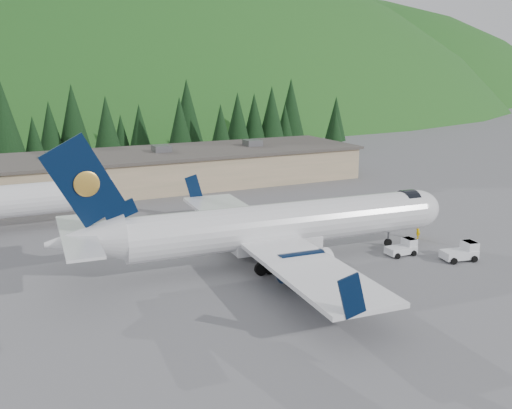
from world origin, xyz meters
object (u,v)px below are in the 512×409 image
object	(u,v)px
ramp_worker	(418,230)
baggage_tug_a	(403,248)
airliner	(274,227)
baggage_tug_b	(462,252)
terminal_building	(129,171)

from	to	relation	value
ramp_worker	baggage_tug_a	bearing A→B (deg)	-0.31
airliner	ramp_worker	xyz separation A→B (m)	(16.85, -0.12, -2.44)
baggage_tug_b	terminal_building	size ratio (longest dim) A/B	0.05
airliner	ramp_worker	world-z (taller)	airliner
baggage_tug_a	ramp_worker	xyz separation A→B (m)	(4.84, 3.46, 0.20)
airliner	baggage_tug_b	xyz separation A→B (m)	(15.86, -7.16, -2.56)
terminal_building	ramp_worker	bearing A→B (deg)	-61.38
terminal_building	ramp_worker	distance (m)	43.38
airliner	baggage_tug_a	bearing A→B (deg)	-12.59
baggage_tug_a	terminal_building	distance (m)	44.49
airliner	baggage_tug_b	bearing A→B (deg)	-20.29
airliner	terminal_building	world-z (taller)	airliner
baggage_tug_b	terminal_building	xyz separation A→B (m)	(-19.77, 45.09, 1.85)
airliner	baggage_tug_b	size ratio (longest dim) A/B	10.91
baggage_tug_a	airliner	bearing A→B (deg)	164.34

